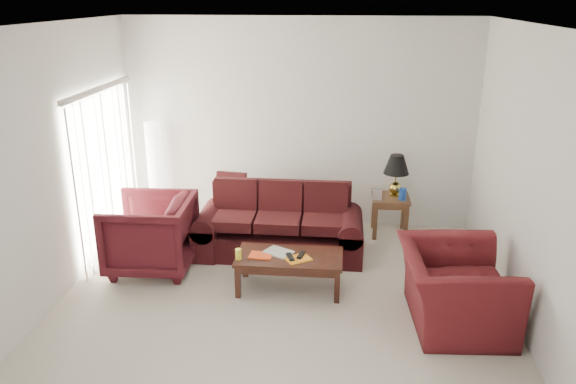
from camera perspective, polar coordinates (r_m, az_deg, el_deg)
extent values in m
plane|color=beige|center=(6.35, -0.79, -11.55)|extent=(5.00, 5.00, 0.00)
cube|color=silver|center=(7.69, -17.91, 1.93)|extent=(0.10, 2.00, 2.16)
cube|color=black|center=(7.96, -5.78, 0.55)|extent=(0.44, 0.25, 0.43)
cube|color=silver|center=(7.89, 9.04, -0.30)|extent=(0.14, 0.06, 0.13)
cylinder|color=navy|center=(7.93, 11.57, -0.22)|extent=(0.10, 0.10, 0.17)
cube|color=silver|center=(8.13, 9.03, 0.40)|extent=(0.17, 0.19, 0.05)
imported|color=#3E0E14|center=(7.17, -13.80, -4.16)|extent=(1.07, 1.04, 0.94)
imported|color=#481013|center=(6.13, 16.57, -9.36)|extent=(1.16, 1.31, 0.80)
cube|color=red|center=(6.49, -2.78, -6.45)|extent=(0.27, 0.22, 0.01)
cube|color=beige|center=(6.56, -0.99, -6.12)|extent=(0.38, 0.35, 0.02)
cube|color=orange|center=(6.41, 1.02, -6.79)|extent=(0.34, 0.32, 0.02)
cube|color=black|center=(6.41, 0.22, -6.60)|extent=(0.12, 0.20, 0.02)
cube|color=black|center=(6.46, 1.35, -6.40)|extent=(0.09, 0.19, 0.02)
cylinder|color=#FFF338|center=(6.42, -5.06, -6.30)|extent=(0.08, 0.08, 0.12)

